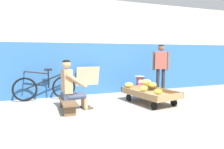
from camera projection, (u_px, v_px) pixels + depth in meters
name	position (u px, v px, depth m)	size (l,w,h in m)	color
ground_plane	(172.00, 116.00, 4.41)	(80.00, 80.00, 0.00)	#A39E93
back_wall	(117.00, 48.00, 6.95)	(16.00, 0.30, 2.90)	#2D609E
banana_cart	(150.00, 94.00, 5.43)	(1.05, 1.55, 0.36)	#99754C
banana_pile	(146.00, 85.00, 5.47)	(0.84, 1.37, 0.26)	gold
low_bench	(67.00, 102.00, 4.74)	(0.35, 1.11, 0.27)	brown
vendor_seated	(71.00, 85.00, 4.74)	(0.70, 0.52, 1.14)	tan
plastic_crate	(139.00, 91.00, 6.44)	(0.36, 0.28, 0.30)	#234CA8
weighing_scale	(139.00, 81.00, 6.40)	(0.30, 0.30, 0.29)	#28282D
bicycle_near_left	(45.00, 87.00, 5.83)	(1.66, 0.48, 0.86)	black
sign_board	(88.00, 81.00, 6.51)	(0.70, 0.27, 0.87)	#C6B289
customer_adult	(161.00, 64.00, 6.44)	(0.41, 0.35, 1.53)	#232328
shopping_bag	(150.00, 93.00, 6.19)	(0.18, 0.12, 0.24)	green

